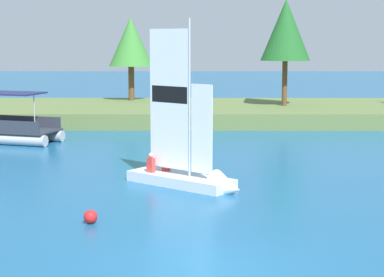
{
  "coord_description": "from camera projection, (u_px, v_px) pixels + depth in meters",
  "views": [
    {
      "loc": [
        -0.27,
        -15.32,
        5.45
      ],
      "look_at": [
        -0.41,
        13.14,
        1.2
      ],
      "focal_mm": 62.24,
      "sensor_mm": 36.0,
      "label": 1
    }
  ],
  "objects": [
    {
      "name": "sailboat",
      "position": [
        196.0,
        174.0,
        24.56
      ],
      "size": [
        4.62,
        4.01,
        6.62
      ],
      "rotation": [
        0.0,
        0.0,
        -0.67
      ],
      "color": "silver",
      "rests_on": "ground"
    },
    {
      "name": "shore_bank",
      "position": [
        199.0,
        112.0,
        45.6
      ],
      "size": [
        80.0,
        11.4,
        0.99
      ],
      "primitive_type": "cube",
      "color": "#5B703D",
      "rests_on": "ground"
    },
    {
      "name": "shoreline_tree_midleft",
      "position": [
        286.0,
        30.0,
        44.41
      ],
      "size": [
        3.33,
        3.33,
        7.12
      ],
      "color": "brown",
      "rests_on": "shore_bank"
    },
    {
      "name": "channel_buoy",
      "position": [
        91.0,
        217.0,
        19.84
      ],
      "size": [
        0.42,
        0.42,
        0.42
      ],
      "primitive_type": "sphere",
      "color": "red",
      "rests_on": "ground"
    },
    {
      "name": "ground_plane",
      "position": [
        206.0,
        269.0,
        15.95
      ],
      "size": [
        200.0,
        200.0,
        0.0
      ],
      "primitive_type": "plane",
      "color": "#195684"
    },
    {
      "name": "pontoon_boat",
      "position": [
        7.0,
        130.0,
        35.6
      ],
      "size": [
        6.09,
        3.96,
        2.66
      ],
      "rotation": [
        0.0,
        0.0,
        -0.3
      ],
      "color": "#B2B2B7",
      "rests_on": "ground"
    },
    {
      "name": "wooden_dock",
      "position": [
        10.0,
        130.0,
        38.24
      ],
      "size": [
        1.61,
        4.68,
        0.53
      ],
      "primitive_type": "cube",
      "color": "brown",
      "rests_on": "ground"
    },
    {
      "name": "shoreline_tree_left",
      "position": [
        131.0,
        42.0,
        48.5
      ],
      "size": [
        3.21,
        3.21,
        6.07
      ],
      "color": "brown",
      "rests_on": "shore_bank"
    }
  ]
}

